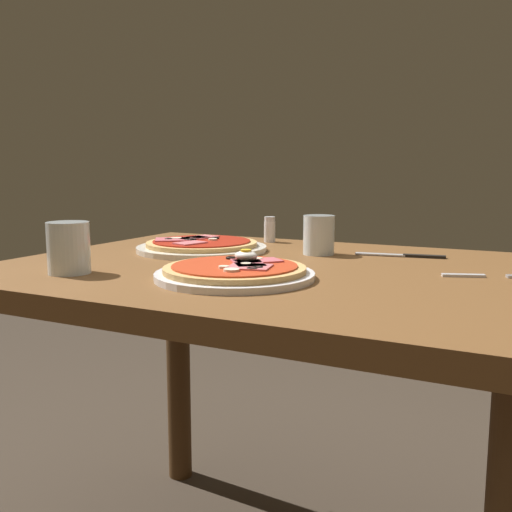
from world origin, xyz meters
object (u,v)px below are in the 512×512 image
object	(u,v)px
dining_table	(273,326)
water_glass_far	(319,237)
pizza_foreground	(237,272)
pizza_across_left	(201,246)
water_glass_near	(69,251)
salt_shaker	(270,230)
fork	(480,276)
knife	(406,255)

from	to	relation	value
dining_table	water_glass_far	distance (m)	0.25
pizza_foreground	pizza_across_left	world-z (taller)	pizza_foreground
pizza_across_left	pizza_foreground	bearing A→B (deg)	-48.15
water_glass_near	water_glass_far	size ratio (longest dim) A/B	1.08
dining_table	salt_shaker	xyz separation A→B (m)	(-0.17, 0.34, 0.16)
water_glass_far	water_glass_near	bearing A→B (deg)	-127.20
pizza_foreground	water_glass_near	distance (m)	0.32
dining_table	water_glass_near	size ratio (longest dim) A/B	11.22
water_glass_near	water_glass_far	bearing A→B (deg)	52.80
pizza_foreground	fork	xyz separation A→B (m)	(0.38, 0.21, -0.01)
dining_table	fork	xyz separation A→B (m)	(0.39, 0.05, 0.13)
dining_table	fork	size ratio (longest dim) A/B	7.02
water_glass_near	fork	xyz separation A→B (m)	(0.69, 0.30, -0.04)
dining_table	fork	world-z (taller)	fork
knife	water_glass_far	bearing A→B (deg)	-164.37
dining_table	fork	bearing A→B (deg)	7.40
pizza_across_left	water_glass_far	xyz separation A→B (m)	(0.27, 0.07, 0.03)
dining_table	knife	distance (m)	0.34
pizza_foreground	salt_shaker	bearing A→B (deg)	108.96
pizza_foreground	pizza_across_left	xyz separation A→B (m)	(-0.24, 0.27, -0.00)
pizza_foreground	salt_shaker	size ratio (longest dim) A/B	4.23
pizza_across_left	fork	xyz separation A→B (m)	(0.62, -0.06, -0.01)
pizza_across_left	water_glass_near	size ratio (longest dim) A/B	3.19
water_glass_far	fork	bearing A→B (deg)	-20.35
water_glass_near	fork	bearing A→B (deg)	23.67
dining_table	salt_shaker	bearing A→B (deg)	116.42
fork	water_glass_far	bearing A→B (deg)	159.65
pizza_foreground	knife	distance (m)	0.45
dining_table	salt_shaker	distance (m)	0.41
pizza_across_left	water_glass_near	xyz separation A→B (m)	(-0.06, -0.36, 0.03)
water_glass_far	salt_shaker	distance (m)	0.25
water_glass_near	pizza_foreground	bearing A→B (deg)	16.64
pizza_foreground	water_glass_far	xyz separation A→B (m)	(0.02, 0.34, 0.03)
water_glass_far	salt_shaker	size ratio (longest dim) A/B	1.32
pizza_foreground	knife	bearing A→B (deg)	61.86
water_glass_far	salt_shaker	bearing A→B (deg)	141.94
dining_table	knife	bearing A→B (deg)	47.58
knife	salt_shaker	size ratio (longest dim) A/B	2.92
dining_table	water_glass_far	xyz separation A→B (m)	(0.03, 0.18, 0.16)
water_glass_near	fork	world-z (taller)	water_glass_near
pizza_foreground	water_glass_near	bearing A→B (deg)	-163.36
pizza_foreground	knife	xyz separation A→B (m)	(0.21, 0.39, -0.01)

